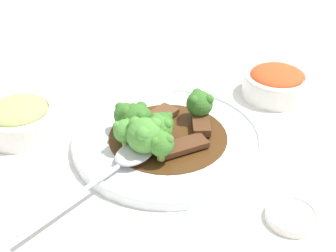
% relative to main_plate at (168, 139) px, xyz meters
% --- Properties ---
extents(ground_plane, '(4.00, 4.00, 0.00)m').
position_rel_main_plate_xyz_m(ground_plane, '(0.00, 0.00, -0.01)').
color(ground_plane, white).
extents(main_plate, '(0.29, 0.29, 0.02)m').
position_rel_main_plate_xyz_m(main_plate, '(0.00, 0.00, 0.00)').
color(main_plate, white).
rests_on(main_plate, ground_plane).
extents(beef_strip_0, '(0.05, 0.06, 0.01)m').
position_rel_main_plate_xyz_m(beef_strip_0, '(-0.05, 0.02, 0.01)').
color(beef_strip_0, brown).
rests_on(beef_strip_0, main_plate).
extents(beef_strip_1, '(0.06, 0.04, 0.01)m').
position_rel_main_plate_xyz_m(beef_strip_1, '(-0.02, -0.00, 0.01)').
color(beef_strip_1, brown).
rests_on(beef_strip_1, main_plate).
extents(beef_strip_2, '(0.04, 0.07, 0.01)m').
position_rel_main_plate_xyz_m(beef_strip_2, '(0.04, 0.00, 0.01)').
color(beef_strip_2, '#56331E').
rests_on(beef_strip_2, main_plate).
extents(beef_strip_3, '(0.06, 0.05, 0.01)m').
position_rel_main_plate_xyz_m(beef_strip_3, '(0.01, 0.05, 0.01)').
color(beef_strip_3, '#56331E').
rests_on(beef_strip_3, main_plate).
extents(broccoli_floret_0, '(0.03, 0.03, 0.05)m').
position_rel_main_plate_xyz_m(broccoli_floret_0, '(-0.01, -0.07, 0.04)').
color(broccoli_floret_0, '#8EB756').
rests_on(broccoli_floret_0, main_plate).
extents(broccoli_floret_1, '(0.04, 0.04, 0.05)m').
position_rel_main_plate_xyz_m(broccoli_floret_1, '(0.02, -0.03, 0.04)').
color(broccoli_floret_1, '#7FA84C').
rests_on(broccoli_floret_1, main_plate).
extents(broccoli_floret_2, '(0.05, 0.05, 0.06)m').
position_rel_main_plate_xyz_m(broccoli_floret_2, '(0.02, -0.05, 0.04)').
color(broccoli_floret_2, '#8EB756').
rests_on(broccoli_floret_2, main_plate).
extents(broccoli_floret_3, '(0.04, 0.04, 0.04)m').
position_rel_main_plate_xyz_m(broccoli_floret_3, '(0.00, -0.01, 0.03)').
color(broccoli_floret_3, '#7FA84C').
rests_on(broccoli_floret_3, main_plate).
extents(broccoli_floret_4, '(0.04, 0.04, 0.05)m').
position_rel_main_plate_xyz_m(broccoli_floret_4, '(0.05, -0.04, 0.04)').
color(broccoli_floret_4, '#8EB756').
rests_on(broccoli_floret_4, main_plate).
extents(broccoli_floret_5, '(0.04, 0.04, 0.04)m').
position_rel_main_plate_xyz_m(broccoli_floret_5, '(-0.05, -0.04, 0.03)').
color(broccoli_floret_5, '#8EB756').
rests_on(broccoli_floret_5, main_plate).
extents(broccoli_floret_6, '(0.05, 0.05, 0.05)m').
position_rel_main_plate_xyz_m(broccoli_floret_6, '(-0.02, -0.04, 0.04)').
color(broccoli_floret_6, '#7FA84C').
rests_on(broccoli_floret_6, main_plate).
extents(broccoli_floret_7, '(0.04, 0.04, 0.05)m').
position_rel_main_plate_xyz_m(broccoli_floret_7, '(-0.01, 0.07, 0.04)').
color(broccoli_floret_7, '#8EB756').
rests_on(broccoli_floret_7, main_plate).
extents(serving_spoon, '(0.09, 0.23, 0.01)m').
position_rel_main_plate_xyz_m(serving_spoon, '(0.03, -0.09, 0.02)').
color(serving_spoon, '#B7B7BC').
rests_on(serving_spoon, main_plate).
extents(side_bowl_kimchi, '(0.12, 0.12, 0.05)m').
position_rel_main_plate_xyz_m(side_bowl_kimchi, '(-0.02, 0.24, 0.02)').
color(side_bowl_kimchi, white).
rests_on(side_bowl_kimchi, ground_plane).
extents(side_bowl_appetizer, '(0.12, 0.12, 0.05)m').
position_rel_main_plate_xyz_m(side_bowl_appetizer, '(-0.16, -0.18, 0.02)').
color(side_bowl_appetizer, white).
rests_on(side_bowl_appetizer, ground_plane).
extents(sauce_dish, '(0.07, 0.07, 0.01)m').
position_rel_main_plate_xyz_m(sauce_dish, '(0.22, 0.04, -0.00)').
color(sauce_dish, white).
rests_on(sauce_dish, ground_plane).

